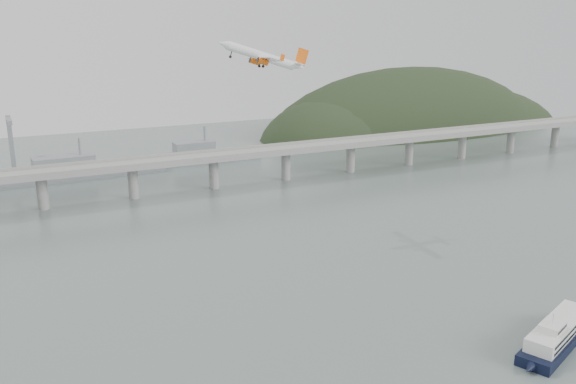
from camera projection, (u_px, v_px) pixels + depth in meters
ground at (362, 337)px, 200.31m from camera, size 900.00×900.00×0.00m
bridge at (180, 164)px, 367.95m from camera, size 800.00×22.00×23.90m
headland at (420, 146)px, 613.91m from camera, size 365.00×155.00×156.00m
ferry at (558, 334)px, 195.13m from camera, size 68.34×33.01×13.54m
airliner at (263, 57)px, 266.20m from camera, size 41.98×38.14×15.54m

